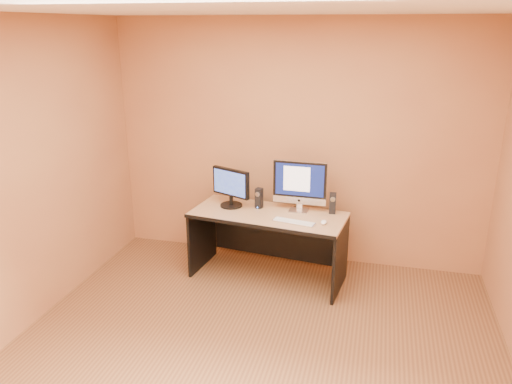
# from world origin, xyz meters

# --- Properties ---
(floor) EXTENTS (4.00, 4.00, 0.00)m
(floor) POSITION_xyz_m (0.00, 0.00, 0.00)
(floor) COLOR brown
(floor) RESTS_ON ground
(walls) EXTENTS (4.00, 4.00, 2.60)m
(walls) POSITION_xyz_m (0.00, 0.00, 1.30)
(walls) COLOR #AB7245
(walls) RESTS_ON ground
(ceiling) EXTENTS (4.00, 4.00, 0.00)m
(ceiling) POSITION_xyz_m (0.00, 0.00, 2.60)
(ceiling) COLOR white
(ceiling) RESTS_ON walls
(desk) EXTENTS (1.61, 0.85, 0.71)m
(desk) POSITION_xyz_m (-0.18, 1.41, 0.35)
(desk) COLOR tan
(desk) RESTS_ON ground
(imac) EXTENTS (0.55, 0.21, 0.53)m
(imac) POSITION_xyz_m (0.11, 1.57, 0.97)
(imac) COLOR #B4B4B8
(imac) RESTS_ON desk
(second_monitor) EXTENTS (0.51, 0.39, 0.40)m
(second_monitor) POSITION_xyz_m (-0.60, 1.53, 0.91)
(second_monitor) COLOR black
(second_monitor) RESTS_ON desk
(speaker_left) EXTENTS (0.08, 0.08, 0.21)m
(speaker_left) POSITION_xyz_m (-0.30, 1.55, 0.82)
(speaker_left) COLOR black
(speaker_left) RESTS_ON desk
(speaker_right) EXTENTS (0.07, 0.07, 0.21)m
(speaker_right) POSITION_xyz_m (0.44, 1.58, 0.82)
(speaker_right) COLOR black
(speaker_right) RESTS_ON desk
(keyboard) EXTENTS (0.43, 0.19, 0.02)m
(keyboard) POSITION_xyz_m (0.12, 1.23, 0.72)
(keyboard) COLOR silver
(keyboard) RESTS_ON desk
(mouse) EXTENTS (0.06, 0.10, 0.03)m
(mouse) POSITION_xyz_m (0.40, 1.28, 0.73)
(mouse) COLOR white
(mouse) RESTS_ON desk
(cable_a) EXTENTS (0.06, 0.21, 0.01)m
(cable_a) POSITION_xyz_m (0.11, 1.71, 0.71)
(cable_a) COLOR black
(cable_a) RESTS_ON desk
(cable_b) EXTENTS (0.12, 0.14, 0.01)m
(cable_b) POSITION_xyz_m (0.07, 1.70, 0.71)
(cable_b) COLOR black
(cable_b) RESTS_ON desk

